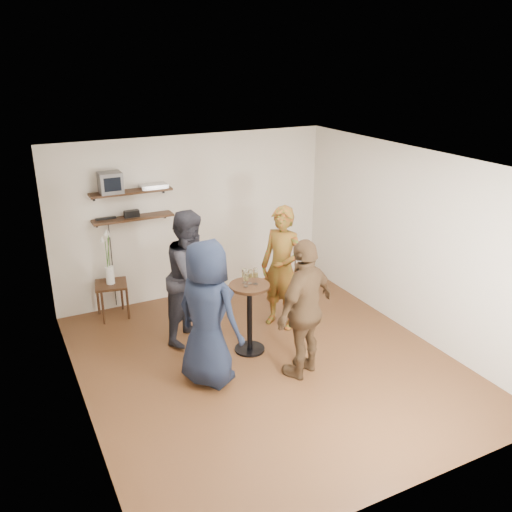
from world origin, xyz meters
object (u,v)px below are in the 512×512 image
at_px(side_table, 111,289).
at_px(person_plaid, 282,268).
at_px(dvd_deck, 153,186).
at_px(drinks_table, 250,309).
at_px(person_brown, 305,309).
at_px(person_navy, 208,314).
at_px(person_dark, 192,276).
at_px(crt_monitor, 110,182).
at_px(radio, 132,214).

bearing_deg(side_table, person_plaid, -32.57).
height_order(dvd_deck, drinks_table, dvd_deck).
distance_m(dvd_deck, side_table, 1.65).
relative_size(drinks_table, person_brown, 0.55).
relative_size(dvd_deck, side_table, 0.73).
bearing_deg(dvd_deck, person_navy, -93.23).
relative_size(person_plaid, person_dark, 0.97).
bearing_deg(side_table, person_brown, -55.78).
relative_size(dvd_deck, person_brown, 0.23).
bearing_deg(side_table, dvd_deck, 12.45).
height_order(side_table, person_plaid, person_plaid).
xyz_separation_m(dvd_deck, person_plaid, (1.35, -1.54, -1.00)).
relative_size(side_table, drinks_table, 0.57).
bearing_deg(person_dark, side_table, 88.62).
relative_size(person_navy, person_brown, 1.03).
bearing_deg(person_brown, person_plaid, -131.65).
distance_m(person_dark, person_navy, 1.11).
bearing_deg(person_plaid, crt_monitor, -159.45).
xyz_separation_m(dvd_deck, person_navy, (-0.14, -2.41, -0.99)).
xyz_separation_m(person_dark, person_navy, (-0.21, -1.09, -0.02)).
bearing_deg(crt_monitor, dvd_deck, 0.00).
xyz_separation_m(radio, person_brown, (1.33, -2.77, -0.64)).
xyz_separation_m(crt_monitor, dvd_deck, (0.62, 0.00, -0.12)).
distance_m(dvd_deck, person_brown, 3.11).
distance_m(person_plaid, person_brown, 1.29).
bearing_deg(side_table, person_navy, -73.65).
bearing_deg(dvd_deck, person_brown, -70.64).
relative_size(drinks_table, person_dark, 0.52).
distance_m(side_table, person_brown, 3.17).
distance_m(radio, person_dark, 1.51).
height_order(radio, person_navy, person_navy).
xyz_separation_m(drinks_table, person_brown, (0.36, -0.78, 0.26)).
bearing_deg(person_navy, person_brown, -137.29).
bearing_deg(radio, crt_monitor, 180.00).
xyz_separation_m(side_table, person_plaid, (2.14, -1.37, 0.44)).
bearing_deg(person_dark, person_brown, -96.95).
height_order(radio, person_plaid, person_plaid).
xyz_separation_m(person_plaid, person_navy, (-1.49, -0.87, 0.01)).
bearing_deg(radio, person_navy, -84.84).
bearing_deg(person_navy, crt_monitor, -17.88).
relative_size(side_table, person_dark, 0.30).
bearing_deg(person_navy, dvd_deck, -32.54).
bearing_deg(person_plaid, side_table, -153.99).
bearing_deg(person_plaid, person_dark, -131.40).
distance_m(drinks_table, person_brown, 0.90).
relative_size(crt_monitor, radio, 1.45).
distance_m(crt_monitor, person_navy, 2.70).
bearing_deg(radio, side_table, -158.25).
bearing_deg(person_brown, person_navy, -42.71).
xyz_separation_m(radio, side_table, (-0.44, -0.17, -1.06)).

